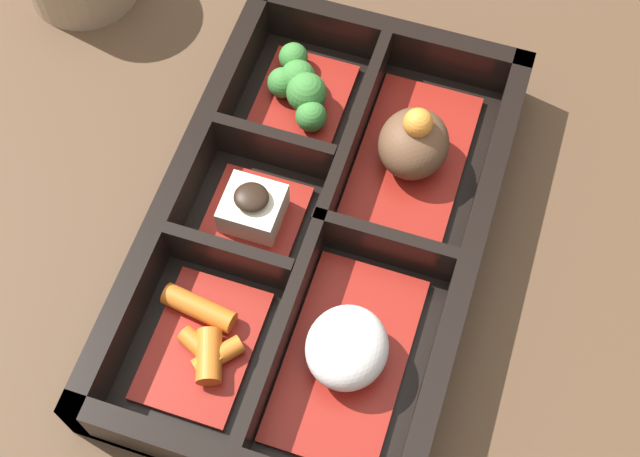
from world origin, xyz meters
name	(u,v)px	position (x,y,z in m)	size (l,w,h in m)	color
ground_plane	(320,246)	(0.00, 0.00, 0.00)	(3.00, 3.00, 0.00)	#4C3523
bento_base	(320,242)	(0.00, 0.00, 0.01)	(0.33, 0.21, 0.01)	black
bento_rim	(317,229)	(0.00, 0.00, 0.02)	(0.33, 0.21, 0.05)	black
bowl_stew	(413,148)	(-0.08, 0.04, 0.03)	(0.13, 0.07, 0.06)	maroon
bowl_rice	(347,352)	(0.07, 0.04, 0.03)	(0.13, 0.07, 0.04)	maroon
bowl_greens	(300,90)	(-0.10, -0.05, 0.02)	(0.08, 0.06, 0.03)	maroon
bowl_tofu	(256,205)	(0.00, -0.05, 0.02)	(0.07, 0.06, 0.04)	maroon
bowl_carrots	(204,342)	(0.09, -0.04, 0.02)	(0.09, 0.06, 0.02)	maroon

